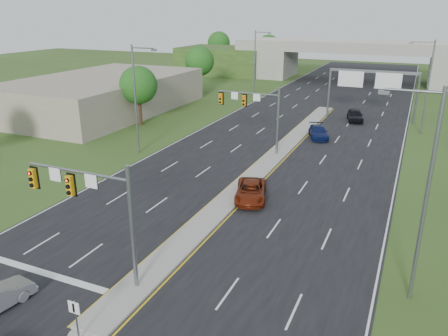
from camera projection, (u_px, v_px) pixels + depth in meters
ground at (137, 287)px, 23.56m from camera, size 240.00×240.00×0.00m
road at (301, 132)px, 53.65m from camera, size 24.00×160.00×0.02m
median at (270, 160)px, 43.30m from camera, size 2.00×54.00×0.16m
median_nose at (87, 333)px, 20.09m from camera, size 2.00×2.00×0.16m
lane_markings at (282, 144)px, 48.64m from camera, size 23.72×160.00×0.01m
signal_mast_near at (94, 201)px, 22.75m from camera, size 6.62×0.60×7.00m
signal_mast_far at (257, 108)px, 44.25m from camera, size 6.62×0.60×7.00m
keep_right_sign at (75, 315)px, 19.16m from camera, size 0.60×0.13×2.20m
sign_gantry at (371, 81)px, 57.85m from camera, size 11.58×0.44×6.67m
overpass at (356, 64)px, 91.13m from camera, size 80.00×14.00×8.10m
lightpole_l_mid at (137, 95)px, 43.74m from camera, size 2.85×0.25×11.00m
lightpole_l_far at (256, 60)px, 73.83m from camera, size 2.85×0.25×11.00m
lightpole_r_near at (423, 189)px, 20.72m from camera, size 2.85×0.25×11.00m
lightpole_r_far at (427, 83)px, 50.81m from camera, size 2.85×0.25×11.00m
tree_l_near at (138, 85)px, 55.21m from camera, size 4.80×4.80×7.60m
tree_l_mid at (200, 61)px, 78.11m from camera, size 5.20×5.20×8.12m
tree_back_a at (219, 43)px, 116.86m from camera, size 6.00×6.00×8.85m
tree_back_b at (269, 46)px, 111.64m from camera, size 5.60×5.60×8.32m
commercial_building at (102, 94)px, 64.22m from camera, size 18.00×30.00×5.00m
car_far_a at (251, 191)px, 34.31m from camera, size 3.67×5.45×1.39m
car_far_b at (318, 132)px, 50.91m from camera, size 3.46×5.15×1.38m
car_far_c at (355, 115)px, 58.66m from camera, size 2.90×5.00×1.60m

